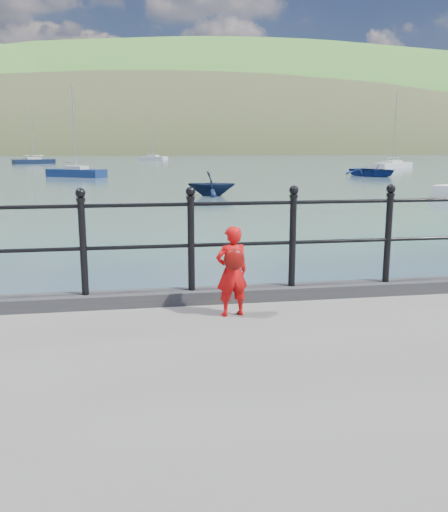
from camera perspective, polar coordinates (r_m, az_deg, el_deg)
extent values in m
plane|color=#2D4251|center=(6.92, 1.62, -12.28)|extent=(600.00, 600.00, 0.00)
cube|color=#28282B|center=(6.42, 1.94, -4.00)|extent=(60.00, 0.30, 0.15)
cylinder|color=black|center=(6.28, 1.97, 1.28)|extent=(18.00, 0.04, 0.04)
cylinder|color=black|center=(6.22, 2.00, 5.56)|extent=(18.00, 0.04, 0.04)
cylinder|color=black|center=(6.19, -14.59, 0.74)|extent=(0.08, 0.08, 1.05)
sphere|color=black|center=(6.11, -14.89, 6.42)|extent=(0.11, 0.11, 0.11)
cylinder|color=black|center=(6.19, -3.47, 1.11)|extent=(0.08, 0.08, 1.05)
sphere|color=black|center=(6.11, -3.54, 6.79)|extent=(0.11, 0.11, 0.11)
cylinder|color=black|center=(6.43, 7.22, 1.42)|extent=(0.08, 0.08, 1.05)
sphere|color=black|center=(6.35, 7.36, 6.89)|extent=(0.11, 0.11, 0.11)
cylinder|color=black|center=(6.87, 16.87, 1.66)|extent=(0.08, 0.08, 1.05)
sphere|color=black|center=(6.79, 17.17, 6.78)|extent=(0.11, 0.11, 0.11)
ellipsoid|color=#333A21|center=(203.14, -3.48, 6.39)|extent=(400.00, 100.00, 88.00)
ellipsoid|color=#387026|center=(269.97, 3.69, 5.13)|extent=(600.00, 180.00, 156.00)
cube|color=silver|center=(190.23, -20.10, 10.93)|extent=(9.00, 6.00, 6.00)
cube|color=#4C4744|center=(190.28, -20.19, 12.13)|extent=(9.50, 6.50, 2.00)
cube|color=silver|center=(187.52, -13.05, 11.32)|extent=(9.00, 6.00, 6.00)
cube|color=#4C4744|center=(187.57, -13.11, 12.54)|extent=(9.50, 6.50, 2.00)
cube|color=silver|center=(188.19, -3.71, 11.59)|extent=(9.00, 6.00, 6.00)
cube|color=#4C4744|center=(188.24, -3.73, 12.81)|extent=(9.50, 6.50, 2.00)
cube|color=silver|center=(192.83, 4.46, 11.58)|extent=(9.00, 6.00, 6.00)
cube|color=#4C4744|center=(192.88, 4.48, 12.77)|extent=(9.50, 6.50, 2.00)
imported|color=red|center=(5.74, 0.84, -1.63)|extent=(0.39, 0.29, 0.97)
ellipsoid|color=red|center=(5.59, 1.08, -0.38)|extent=(0.22, 0.11, 0.23)
imported|color=navy|center=(52.27, 15.42, 8.65)|extent=(5.19, 6.03, 1.05)
imported|color=#0E1832|center=(30.74, -1.33, 7.62)|extent=(2.98, 2.69, 1.38)
cube|color=navy|center=(51.22, -15.28, 8.30)|extent=(5.62, 4.58, 0.90)
cube|color=beige|center=(51.20, -15.31, 8.86)|extent=(2.31, 2.12, 0.50)
cylinder|color=#A5A5A8|center=(51.18, -15.53, 12.85)|extent=(0.10, 0.10, 7.24)
cylinder|color=#A5A5A8|center=(51.18, -15.34, 9.47)|extent=(2.12, 1.44, 0.06)
cube|color=black|center=(90.09, -19.38, 9.29)|extent=(6.35, 4.50, 0.90)
cube|color=beige|center=(90.08, -19.40, 9.61)|extent=(2.53, 2.17, 0.50)
cylinder|color=#A5A5A8|center=(90.07, -19.56, 12.07)|extent=(0.10, 0.10, 7.84)
cylinder|color=#A5A5A8|center=(90.07, -19.42, 9.96)|extent=(2.50, 1.32, 0.06)
cube|color=beige|center=(108.90, -7.49, 10.12)|extent=(5.78, 5.07, 0.90)
cube|color=beige|center=(108.89, -7.49, 10.38)|extent=(2.41, 2.27, 0.50)
cylinder|color=#A5A5A8|center=(108.88, -7.55, 12.44)|extent=(0.10, 0.10, 7.92)
cylinder|color=#A5A5A8|center=(108.88, -7.50, 10.67)|extent=(2.14, 1.70, 0.06)
cube|color=silver|center=(71.65, 17.31, 9.00)|extent=(6.61, 5.25, 0.90)
cube|color=beige|center=(71.63, 17.34, 9.40)|extent=(2.67, 2.37, 0.50)
cylinder|color=#A5A5A8|center=(71.64, 17.54, 12.82)|extent=(0.10, 0.10, 8.65)
cylinder|color=#A5A5A8|center=(71.62, 17.36, 9.84)|extent=(2.55, 1.73, 0.06)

